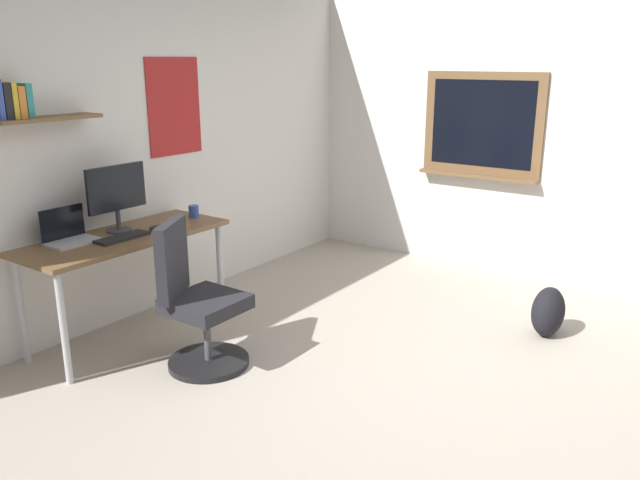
{
  "coord_description": "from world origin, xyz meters",
  "views": [
    {
      "loc": [
        -3.08,
        -1.4,
        1.91
      ],
      "look_at": [
        -0.1,
        0.73,
        0.85
      ],
      "focal_mm": 35.24,
      "sensor_mm": 36.0,
      "label": 1
    }
  ],
  "objects_px": {
    "backpack": "(548,312)",
    "desk": "(126,246)",
    "coffee_mug": "(194,211)",
    "computer_mouse": "(155,228)",
    "laptop": "(69,234)",
    "monitor_primary": "(117,193)",
    "keyboard": "(122,237)",
    "office_chair": "(196,306)"
  },
  "relations": [
    {
      "from": "office_chair",
      "to": "laptop",
      "type": "height_order",
      "value": "laptop"
    },
    {
      "from": "laptop",
      "to": "coffee_mug",
      "type": "relative_size",
      "value": 3.37
    },
    {
      "from": "desk",
      "to": "office_chair",
      "type": "bearing_deg",
      "value": -92.18
    },
    {
      "from": "laptop",
      "to": "keyboard",
      "type": "relative_size",
      "value": 0.84
    },
    {
      "from": "office_chair",
      "to": "keyboard",
      "type": "xyz_separation_m",
      "value": [
        -0.05,
        0.62,
        0.36
      ]
    },
    {
      "from": "office_chair",
      "to": "keyboard",
      "type": "height_order",
      "value": "office_chair"
    },
    {
      "from": "backpack",
      "to": "monitor_primary",
      "type": "bearing_deg",
      "value": 124.41
    },
    {
      "from": "keyboard",
      "to": "computer_mouse",
      "type": "relative_size",
      "value": 3.56
    },
    {
      "from": "office_chair",
      "to": "laptop",
      "type": "relative_size",
      "value": 3.06
    },
    {
      "from": "keyboard",
      "to": "coffee_mug",
      "type": "xyz_separation_m",
      "value": [
        0.69,
        0.05,
        0.04
      ]
    },
    {
      "from": "laptop",
      "to": "monitor_primary",
      "type": "bearing_deg",
      "value": -7.62
    },
    {
      "from": "office_chair",
      "to": "monitor_primary",
      "type": "bearing_deg",
      "value": 85.47
    },
    {
      "from": "coffee_mug",
      "to": "backpack",
      "type": "relative_size",
      "value": 0.26
    },
    {
      "from": "office_chair",
      "to": "keyboard",
      "type": "relative_size",
      "value": 2.57
    },
    {
      "from": "backpack",
      "to": "desk",
      "type": "bearing_deg",
      "value": 126.01
    },
    {
      "from": "desk",
      "to": "keyboard",
      "type": "distance_m",
      "value": 0.14
    },
    {
      "from": "office_chair",
      "to": "monitor_primary",
      "type": "relative_size",
      "value": 2.05
    },
    {
      "from": "monitor_primary",
      "to": "computer_mouse",
      "type": "height_order",
      "value": "monitor_primary"
    },
    {
      "from": "desk",
      "to": "office_chair",
      "type": "relative_size",
      "value": 1.52
    },
    {
      "from": "laptop",
      "to": "backpack",
      "type": "bearing_deg",
      "value": -50.85
    },
    {
      "from": "laptop",
      "to": "computer_mouse",
      "type": "relative_size",
      "value": 2.98
    },
    {
      "from": "keyboard",
      "to": "backpack",
      "type": "bearing_deg",
      "value": -52.02
    },
    {
      "from": "office_chair",
      "to": "coffee_mug",
      "type": "xyz_separation_m",
      "value": [
        0.65,
        0.67,
        0.39
      ]
    },
    {
      "from": "coffee_mug",
      "to": "backpack",
      "type": "xyz_separation_m",
      "value": [
        1.12,
        -2.37,
        -0.62
      ]
    },
    {
      "from": "laptop",
      "to": "monitor_primary",
      "type": "distance_m",
      "value": 0.42
    },
    {
      "from": "computer_mouse",
      "to": "backpack",
      "type": "distance_m",
      "value": 2.84
    },
    {
      "from": "computer_mouse",
      "to": "desk",
      "type": "bearing_deg",
      "value": 160.68
    },
    {
      "from": "desk",
      "to": "keyboard",
      "type": "bearing_deg",
      "value": -134.66
    },
    {
      "from": "office_chair",
      "to": "keyboard",
      "type": "bearing_deg",
      "value": 94.18
    },
    {
      "from": "computer_mouse",
      "to": "coffee_mug",
      "type": "bearing_deg",
      "value": 6.91
    },
    {
      "from": "keyboard",
      "to": "coffee_mug",
      "type": "distance_m",
      "value": 0.7
    },
    {
      "from": "monitor_primary",
      "to": "backpack",
      "type": "bearing_deg",
      "value": -55.59
    },
    {
      "from": "backpack",
      "to": "laptop",
      "type": "bearing_deg",
      "value": 129.15
    },
    {
      "from": "coffee_mug",
      "to": "laptop",
      "type": "bearing_deg",
      "value": 170.12
    },
    {
      "from": "computer_mouse",
      "to": "backpack",
      "type": "bearing_deg",
      "value": -56.58
    },
    {
      "from": "desk",
      "to": "backpack",
      "type": "xyz_separation_m",
      "value": [
        1.74,
        -2.39,
        -0.49
      ]
    },
    {
      "from": "desk",
      "to": "computer_mouse",
      "type": "xyz_separation_m",
      "value": [
        0.21,
        -0.07,
        0.1
      ]
    },
    {
      "from": "computer_mouse",
      "to": "coffee_mug",
      "type": "relative_size",
      "value": 1.13
    },
    {
      "from": "keyboard",
      "to": "monitor_primary",
      "type": "bearing_deg",
      "value": 56.99
    },
    {
      "from": "desk",
      "to": "computer_mouse",
      "type": "distance_m",
      "value": 0.24
    },
    {
      "from": "desk",
      "to": "office_chair",
      "type": "height_order",
      "value": "office_chair"
    },
    {
      "from": "keyboard",
      "to": "computer_mouse",
      "type": "bearing_deg",
      "value": 0.0
    }
  ]
}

